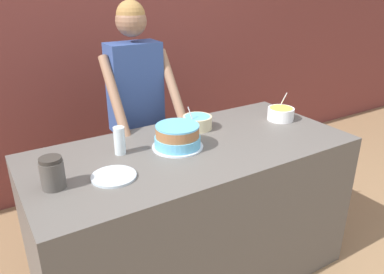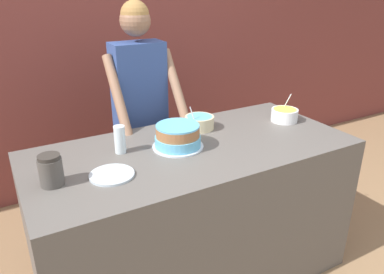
# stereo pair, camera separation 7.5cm
# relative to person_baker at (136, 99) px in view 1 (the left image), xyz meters

# --- Properties ---
(wall_back) EXTENTS (10.00, 0.05, 2.60)m
(wall_back) POSITION_rel_person_baker_xyz_m (0.05, 0.81, 0.29)
(wall_back) COLOR brown
(wall_back) RESTS_ON ground_plane
(counter) EXTENTS (1.82, 0.85, 0.89)m
(counter) POSITION_rel_person_baker_xyz_m (0.05, -0.65, -0.57)
(counter) COLOR #5B5651
(counter) RESTS_ON ground_plane
(person_baker) EXTENTS (0.47, 0.45, 1.64)m
(person_baker) POSITION_rel_person_baker_xyz_m (0.00, 0.00, 0.00)
(person_baker) COLOR #2D2D38
(person_baker) RESTS_ON ground_plane
(cake) EXTENTS (0.28, 0.28, 0.13)m
(cake) POSITION_rel_person_baker_xyz_m (-0.03, -0.61, -0.06)
(cake) COLOR silver
(cake) RESTS_ON counter
(frosting_bowl_blue) EXTENTS (0.18, 0.18, 0.16)m
(frosting_bowl_blue) POSITION_rel_person_baker_xyz_m (0.22, -0.43, -0.07)
(frosting_bowl_blue) COLOR beige
(frosting_bowl_blue) RESTS_ON counter
(frosting_bowl_yellow) EXTENTS (0.17, 0.17, 0.17)m
(frosting_bowl_yellow) POSITION_rel_person_baker_xyz_m (0.78, -0.58, -0.07)
(frosting_bowl_yellow) COLOR white
(frosting_bowl_yellow) RESTS_ON counter
(drinking_glass) EXTENTS (0.06, 0.06, 0.15)m
(drinking_glass) POSITION_rel_person_baker_xyz_m (-0.33, -0.52, -0.04)
(drinking_glass) COLOR silver
(drinking_glass) RESTS_ON counter
(ceramic_plate) EXTENTS (0.21, 0.21, 0.01)m
(ceramic_plate) POSITION_rel_person_baker_xyz_m (-0.46, -0.75, -0.11)
(ceramic_plate) COLOR silver
(ceramic_plate) RESTS_ON counter
(stoneware_jar) EXTENTS (0.11, 0.11, 0.15)m
(stoneware_jar) POSITION_rel_person_baker_xyz_m (-0.71, -0.70, -0.05)
(stoneware_jar) COLOR #4C4742
(stoneware_jar) RESTS_ON counter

